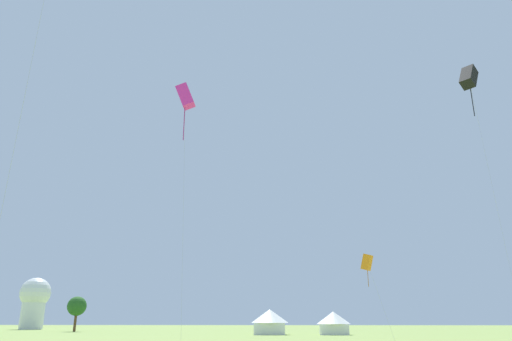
# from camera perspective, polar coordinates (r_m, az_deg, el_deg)

# --- Properties ---
(kite_orange_box) EXTENTS (2.67, 1.71, 8.39)m
(kite_orange_box) POSITION_cam_1_polar(r_m,az_deg,el_deg) (50.59, 13.31, -10.80)
(kite_orange_box) COLOR orange
(kite_orange_box) RESTS_ON ground
(kite_magenta_box) EXTENTS (2.20, 2.52, 25.54)m
(kite_magenta_box) POSITION_cam_1_polar(r_m,az_deg,el_deg) (50.32, -8.56, 8.83)
(kite_magenta_box) COLOR #E02DA3
(kite_magenta_box) RESTS_ON ground
(kite_black_box) EXTENTS (2.65, 3.54, 28.90)m
(kite_black_box) POSITION_cam_1_polar(r_m,az_deg,el_deg) (57.88, 24.40, 10.23)
(kite_black_box) COLOR black
(kite_black_box) RESTS_ON ground
(festival_tent_right) EXTENTS (5.00, 5.00, 3.25)m
(festival_tent_right) POSITION_cam_1_polar(r_m,az_deg,el_deg) (66.14, 1.68, -17.73)
(festival_tent_right) COLOR white
(festival_tent_right) RESTS_ON ground
(festival_tent_left) EXTENTS (4.52, 4.52, 2.94)m
(festival_tent_left) POSITION_cam_1_polar(r_m,az_deg,el_deg) (66.30, 9.39, -17.66)
(festival_tent_left) COLOR white
(festival_tent_left) RESTS_ON ground
(observatory_dome) EXTENTS (6.40, 6.40, 10.80)m
(observatory_dome) POSITION_cam_1_polar(r_m,az_deg,el_deg) (116.49, -25.29, -14.04)
(observatory_dome) COLOR white
(observatory_dome) RESTS_ON ground
(tree_distant_left) EXTENTS (3.24, 3.24, 5.78)m
(tree_distant_left) POSITION_cam_1_polar(r_m,az_deg,el_deg) (89.74, -20.91, -15.15)
(tree_distant_left) COLOR brown
(tree_distant_left) RESTS_ON ground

